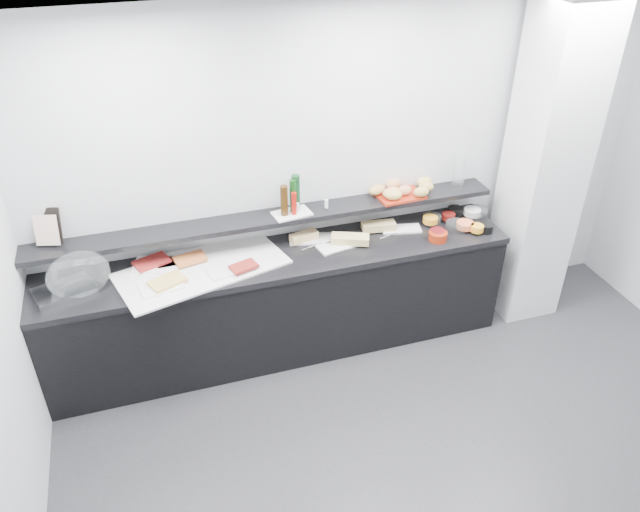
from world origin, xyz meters
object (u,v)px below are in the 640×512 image
object	(u,v)px
condiment_tray	(292,214)
bread_tray	(399,195)
cloche_base	(64,291)
carafe	(459,169)
sandwich_plate_mid	(340,245)
framed_print	(47,225)

from	to	relation	value
condiment_tray	bread_tray	world-z (taller)	bread_tray
cloche_base	carafe	xyz separation A→B (m)	(3.11, 0.22, 0.38)
sandwich_plate_mid	carafe	world-z (taller)	carafe
cloche_base	bread_tray	distance (m)	2.61
cloche_base	framed_print	distance (m)	0.48
framed_print	bread_tray	xyz separation A→B (m)	(2.63, -0.11, -0.12)
carafe	sandwich_plate_mid	bearing A→B (deg)	-168.93
framed_print	carafe	size ratio (longest dim) A/B	0.87
cloche_base	carafe	distance (m)	3.14
cloche_base	condiment_tray	bearing A→B (deg)	-12.91
framed_print	condiment_tray	distance (m)	1.74
sandwich_plate_mid	carafe	bearing A→B (deg)	-0.69
framed_print	bread_tray	world-z (taller)	framed_print
cloche_base	sandwich_plate_mid	bearing A→B (deg)	-18.48
cloche_base	bread_tray	size ratio (longest dim) A/B	1.03
framed_print	condiment_tray	size ratio (longest dim) A/B	0.91
cloche_base	framed_print	xyz separation A→B (m)	(-0.04, 0.31, 0.36)
sandwich_plate_mid	bread_tray	bearing A→B (deg)	6.93
sandwich_plate_mid	bread_tray	size ratio (longest dim) A/B	0.96
sandwich_plate_mid	bread_tray	world-z (taller)	bread_tray
sandwich_plate_mid	condiment_tray	size ratio (longest dim) A/B	1.25
framed_print	bread_tray	size ratio (longest dim) A/B	0.70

